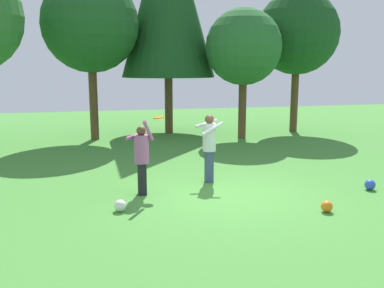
% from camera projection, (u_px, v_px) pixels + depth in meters
% --- Properties ---
extents(ground_plane, '(40.00, 40.00, 0.00)m').
position_uv_depth(ground_plane, '(228.00, 194.00, 9.79)').
color(ground_plane, '#478C38').
extents(person_thrower, '(0.67, 0.67, 1.78)m').
position_uv_depth(person_thrower, '(142.00, 154.00, 9.61)').
color(person_thrower, black).
rests_on(person_thrower, ground_plane).
extents(person_catcher, '(0.65, 0.55, 1.75)m').
position_uv_depth(person_catcher, '(209.00, 142.00, 10.67)').
color(person_catcher, '#38476B').
rests_on(person_catcher, ground_plane).
extents(frisbee, '(0.29, 0.29, 0.05)m').
position_uv_depth(frisbee, '(158.00, 118.00, 10.07)').
color(frisbee, orange).
extents(ball_orange, '(0.24, 0.24, 0.24)m').
position_uv_depth(ball_orange, '(327.00, 206.00, 8.58)').
color(ball_orange, orange).
rests_on(ball_orange, ground_plane).
extents(ball_white, '(0.25, 0.25, 0.25)m').
position_uv_depth(ball_white, '(120.00, 206.00, 8.61)').
color(ball_white, white).
rests_on(ball_white, ground_plane).
extents(ball_blue, '(0.26, 0.26, 0.26)m').
position_uv_depth(ball_blue, '(370.00, 185.00, 10.13)').
color(ball_blue, blue).
rests_on(ball_blue, ground_plane).
extents(tree_left, '(3.81, 3.81, 6.50)m').
position_uv_depth(tree_left, '(90.00, 24.00, 16.40)').
color(tree_left, brown).
rests_on(tree_left, ground_plane).
extents(tree_right, '(3.09, 3.09, 5.29)m').
position_uv_depth(tree_right, '(244.00, 47.00, 16.93)').
color(tree_right, brown).
rests_on(tree_right, ground_plane).
extents(tree_far_right, '(3.65, 3.65, 6.24)m').
position_uv_depth(tree_far_right, '(297.00, 33.00, 18.49)').
color(tree_far_right, brown).
rests_on(tree_far_right, ground_plane).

